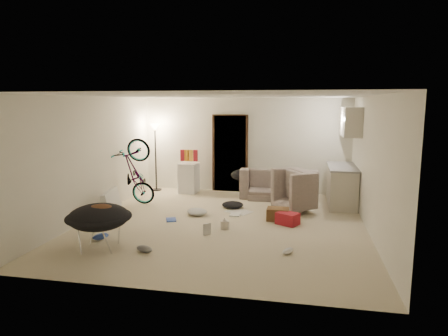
% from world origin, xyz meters
% --- Properties ---
extents(floor, '(5.50, 6.00, 0.02)m').
position_xyz_m(floor, '(0.00, 0.00, -0.01)').
color(floor, beige).
rests_on(floor, ground).
extents(ceiling, '(5.50, 6.00, 0.02)m').
position_xyz_m(ceiling, '(0.00, 0.00, 2.51)').
color(ceiling, white).
rests_on(ceiling, wall_back).
extents(wall_back, '(5.50, 0.02, 2.50)m').
position_xyz_m(wall_back, '(0.00, 3.01, 1.25)').
color(wall_back, white).
rests_on(wall_back, floor).
extents(wall_front, '(5.50, 0.02, 2.50)m').
position_xyz_m(wall_front, '(0.00, -3.01, 1.25)').
color(wall_front, white).
rests_on(wall_front, floor).
extents(wall_left, '(0.02, 6.00, 2.50)m').
position_xyz_m(wall_left, '(-2.76, 0.00, 1.25)').
color(wall_left, white).
rests_on(wall_left, floor).
extents(wall_right, '(0.02, 6.00, 2.50)m').
position_xyz_m(wall_right, '(2.76, 0.00, 1.25)').
color(wall_right, white).
rests_on(wall_right, floor).
extents(doorway, '(0.85, 0.10, 2.04)m').
position_xyz_m(doorway, '(-0.40, 2.97, 1.02)').
color(doorway, black).
rests_on(doorway, floor).
extents(door_trim, '(0.97, 0.04, 2.10)m').
position_xyz_m(door_trim, '(-0.40, 2.94, 1.02)').
color(door_trim, '#331F12').
rests_on(door_trim, floor).
extents(floor_lamp, '(0.28, 0.28, 1.81)m').
position_xyz_m(floor_lamp, '(-2.40, 2.65, 1.31)').
color(floor_lamp, black).
rests_on(floor_lamp, floor).
extents(kitchen_counter, '(0.60, 1.50, 0.88)m').
position_xyz_m(kitchen_counter, '(2.43, 2.00, 0.44)').
color(kitchen_counter, beige).
rests_on(kitchen_counter, floor).
extents(counter_top, '(0.64, 1.54, 0.04)m').
position_xyz_m(counter_top, '(2.43, 2.00, 0.90)').
color(counter_top, gray).
rests_on(counter_top, kitchen_counter).
extents(kitchen_uppers, '(0.38, 1.40, 0.65)m').
position_xyz_m(kitchen_uppers, '(2.56, 2.00, 1.95)').
color(kitchen_uppers, beige).
rests_on(kitchen_uppers, wall_right).
extents(sofa, '(1.94, 0.82, 0.56)m').
position_xyz_m(sofa, '(0.94, 2.45, 0.28)').
color(sofa, '#394139').
rests_on(sofa, floor).
extents(armchair, '(1.28, 1.33, 0.66)m').
position_xyz_m(armchair, '(1.64, 1.45, 0.33)').
color(armchair, '#394139').
rests_on(armchair, floor).
extents(bicycle, '(1.60, 0.70, 0.93)m').
position_xyz_m(bicycle, '(-2.30, 1.06, 0.42)').
color(bicycle, black).
rests_on(bicycle, floor).
extents(book_asset, '(0.26, 0.27, 0.02)m').
position_xyz_m(book_asset, '(-0.20, -0.82, 0.01)').
color(book_asset, maroon).
rests_on(book_asset, floor).
extents(mini_fridge, '(0.49, 0.49, 0.79)m').
position_xyz_m(mini_fridge, '(-1.44, 2.55, 0.40)').
color(mini_fridge, white).
rests_on(mini_fridge, floor).
extents(snack_box_0, '(0.11, 0.08, 0.30)m').
position_xyz_m(snack_box_0, '(-1.61, 2.55, 1.00)').
color(snack_box_0, maroon).
rests_on(snack_box_0, mini_fridge).
extents(snack_box_1, '(0.11, 0.09, 0.30)m').
position_xyz_m(snack_box_1, '(-1.49, 2.55, 1.00)').
color(snack_box_1, orange).
rests_on(snack_box_1, mini_fridge).
extents(snack_box_2, '(0.11, 0.09, 0.30)m').
position_xyz_m(snack_box_2, '(-1.37, 2.55, 1.00)').
color(snack_box_2, gold).
rests_on(snack_box_2, mini_fridge).
extents(snack_box_3, '(0.11, 0.08, 0.30)m').
position_xyz_m(snack_box_3, '(-1.25, 2.55, 1.00)').
color(snack_box_3, maroon).
rests_on(snack_box_3, mini_fridge).
extents(saucer_chair, '(1.05, 1.05, 0.75)m').
position_xyz_m(saucer_chair, '(-1.69, -1.79, 0.44)').
color(saucer_chair, silver).
rests_on(saucer_chair, floor).
extents(hoodie, '(0.55, 0.49, 0.22)m').
position_xyz_m(hoodie, '(-1.64, -1.82, 0.65)').
color(hoodie, '#53301C').
rests_on(hoodie, saucer_chair).
extents(sofa_drape, '(0.64, 0.56, 0.28)m').
position_xyz_m(sofa_drape, '(-0.01, 2.45, 0.54)').
color(sofa_drape, black).
rests_on(sofa_drape, sofa).
extents(tv_box, '(0.40, 0.93, 0.60)m').
position_xyz_m(tv_box, '(-2.30, -0.13, 0.30)').
color(tv_box, silver).
rests_on(tv_box, floor).
extents(drink_case_a, '(0.44, 0.32, 0.25)m').
position_xyz_m(drink_case_a, '(1.06, 0.43, 0.13)').
color(drink_case_a, brown).
rests_on(drink_case_a, floor).
extents(drink_case_b, '(0.50, 0.46, 0.24)m').
position_xyz_m(drink_case_b, '(1.26, 0.17, 0.12)').
color(drink_case_b, maroon).
rests_on(drink_case_b, floor).
extents(juicer, '(0.16, 0.16, 0.23)m').
position_xyz_m(juicer, '(0.11, -0.37, 0.09)').
color(juicer, beige).
rests_on(juicer, floor).
extents(newspaper, '(0.68, 0.63, 0.01)m').
position_xyz_m(newspaper, '(0.17, 0.90, 0.00)').
color(newspaper, silver).
rests_on(newspaper, floor).
extents(book_blue, '(0.28, 0.32, 0.03)m').
position_xyz_m(book_blue, '(-1.08, -0.01, 0.01)').
color(book_blue, '#304DAF').
rests_on(book_blue, floor).
extents(book_white, '(0.22, 0.28, 0.03)m').
position_xyz_m(book_white, '(0.14, 0.61, 0.01)').
color(book_white, silver).
rests_on(book_white, floor).
extents(shoe_2, '(0.27, 0.31, 0.11)m').
position_xyz_m(shoe_2, '(-1.91, -1.36, 0.05)').
color(shoe_2, '#304DAF').
rests_on(shoe_2, floor).
extents(shoe_3, '(0.32, 0.20, 0.11)m').
position_xyz_m(shoe_3, '(-0.92, -1.79, 0.06)').
color(shoe_3, slate).
rests_on(shoe_3, floor).
extents(shoe_4, '(0.22, 0.26, 0.09)m').
position_xyz_m(shoe_4, '(1.33, -1.40, 0.05)').
color(shoe_4, white).
rests_on(shoe_4, floor).
extents(clothes_lump_b, '(0.52, 0.47, 0.15)m').
position_xyz_m(clothes_lump_b, '(-0.02, 1.20, 0.07)').
color(clothes_lump_b, black).
rests_on(clothes_lump_b, floor).
extents(clothes_lump_c, '(0.59, 0.56, 0.14)m').
position_xyz_m(clothes_lump_c, '(-0.66, 0.48, 0.07)').
color(clothes_lump_c, silver).
rests_on(clothes_lump_c, floor).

